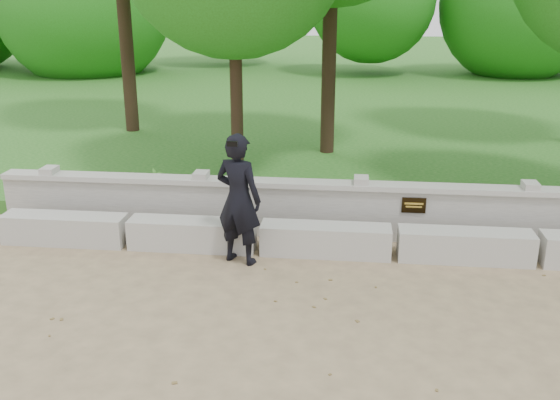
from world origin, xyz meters
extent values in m
plane|color=tan|center=(0.00, 0.00, 0.00)|extent=(80.00, 80.00, 0.00)
cube|color=#1B5915|center=(0.00, 14.00, 0.12)|extent=(40.00, 22.00, 0.25)
cube|color=#BCB9B1|center=(-5.00, 1.90, 0.23)|extent=(1.90, 0.45, 0.45)
cube|color=#BCB9B1|center=(-3.00, 1.90, 0.23)|extent=(1.90, 0.45, 0.45)
cube|color=#BCB9B1|center=(-1.00, 1.90, 0.23)|extent=(1.90, 0.45, 0.45)
cube|color=#BCB9B1|center=(1.00, 1.90, 0.23)|extent=(1.90, 0.45, 0.45)
cube|color=#B1AEA7|center=(0.00, 2.60, 0.41)|extent=(12.50, 0.25, 0.82)
cube|color=#BCB9B1|center=(0.00, 2.60, 0.86)|extent=(12.50, 0.35, 0.08)
cube|color=black|center=(0.30, 2.46, 0.62)|extent=(0.36, 0.02, 0.24)
imported|color=black|center=(-2.21, 1.51, 0.94)|extent=(0.80, 0.66, 1.88)
cube|color=black|center=(-2.21, 1.13, 1.82)|extent=(0.14, 0.07, 0.07)
cylinder|color=#382619|center=(-6.31, 8.84, 2.74)|extent=(0.34, 0.34, 4.99)
cylinder|color=#382619|center=(-2.83, 4.89, 2.00)|extent=(0.24, 0.24, 3.49)
cylinder|color=#382619|center=(-1.19, 7.12, 2.52)|extent=(0.31, 0.31, 4.54)
imported|color=#44892E|center=(-3.95, 3.30, 0.54)|extent=(0.34, 0.36, 0.57)
imported|color=#44892E|center=(-0.43, 3.30, 0.52)|extent=(0.38, 0.37, 0.54)
camera|label=1|loc=(-0.72, -6.60, 3.69)|focal=40.00mm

